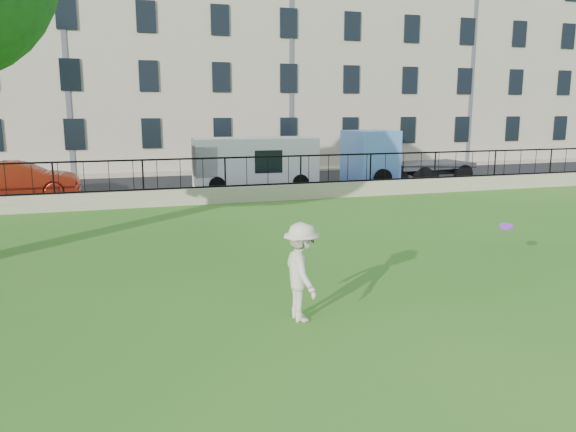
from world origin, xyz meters
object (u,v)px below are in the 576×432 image
object	(u,v)px
frisbee	(506,226)
blue_truck	(407,157)
man	(302,272)
white_van	(255,163)
red_sedan	(20,180)

from	to	relation	value
frisbee	blue_truck	size ratio (longest dim) A/B	0.04
man	frisbee	size ratio (longest dim) A/B	6.19
man	frisbee	world-z (taller)	man
white_van	blue_truck	xyz separation A→B (m)	(7.21, -0.64, 0.14)
white_van	red_sedan	bearing A→B (deg)	-177.05
man	frisbee	bearing A→B (deg)	-78.69
man	white_van	distance (m)	15.90
frisbee	white_van	world-z (taller)	white_van
white_van	man	bearing A→B (deg)	-98.33
frisbee	blue_truck	distance (m)	15.09
man	red_sedan	bearing A→B (deg)	22.81
red_sedan	blue_truck	bearing A→B (deg)	-92.28
frisbee	blue_truck	world-z (taller)	blue_truck
man	blue_truck	size ratio (longest dim) A/B	0.28
red_sedan	blue_truck	world-z (taller)	blue_truck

